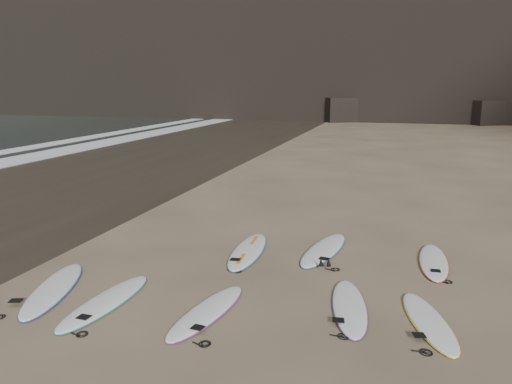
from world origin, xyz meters
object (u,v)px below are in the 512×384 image
Objects in this scene: surfboard_1 at (207,311)px; surfboard_7 at (434,261)px; surfboard_3 at (429,321)px; surfboard_5 at (248,250)px; surfboard_2 at (349,306)px; surfboard_6 at (324,249)px; surfboard_11 at (53,289)px; surfboard_0 at (106,301)px.

surfboard_7 reaches higher than surfboard_1.
surfboard_1 is 1.05× the size of surfboard_3.
surfboard_3 is 4.65m from surfboard_5.
surfboard_5 is at bearing 127.79° from surfboard_2.
surfboard_1 is 4.07m from surfboard_6.
surfboard_2 is 0.88× the size of surfboard_6.
surfboard_0 is at bearing -27.11° from surfboard_11.
surfboard_0 is 1.29m from surfboard_11.
surfboard_2 is at bearing -46.24° from surfboard_5.
surfboard_6 is (1.70, 0.59, -0.00)m from surfboard_5.
surfboard_6 is (1.44, 3.81, 0.01)m from surfboard_1.
surfboard_5 is at bearing 29.63° from surfboard_11.
surfboard_5 is at bearing 131.28° from surfboard_3.
surfboard_11 is (-5.49, -0.80, 0.01)m from surfboard_2.
surfboard_6 is 1.00× the size of surfboard_11.
surfboard_0 reaches higher than surfboard_7.
surfboard_6 reaches higher than surfboard_1.
surfboard_11 reaches higher than surfboard_1.
surfboard_3 is 3.83m from surfboard_6.
surfboard_3 is at bearing 19.11° from surfboard_1.
surfboard_0 is 1.07× the size of surfboard_1.
surfboard_3 is at bearing -45.81° from surfboard_6.
surfboard_5 is 4.29m from surfboard_11.
surfboard_11 is at bearing -131.87° from surfboard_6.
surfboard_5 reaches higher than surfboard_2.
surfboard_6 is at bearing 109.53° from surfboard_3.
surfboard_5 is at bearing -151.80° from surfboard_6.
surfboard_2 is at bearing -64.07° from surfboard_6.
surfboard_2 is (4.22, 1.01, -0.00)m from surfboard_0.
surfboard_5 is (-2.58, 2.35, 0.01)m from surfboard_2.
surfboard_2 is 3.07m from surfboard_6.
surfboard_7 is at bearing 69.91° from surfboard_3.
surfboard_2 is (2.33, 0.87, 0.00)m from surfboard_1.
surfboard_5 is 4.16m from surfboard_7.
surfboard_6 is at bearing 77.88° from surfboard_1.
surfboard_2 is 3.20m from surfboard_7.
surfboard_0 is at bearing -121.09° from surfboard_6.
surfboard_2 reaches higher than surfboard_3.
surfboard_5 reaches higher than surfboard_3.
surfboard_3 is at bearing -37.13° from surfboard_5.
surfboard_7 is 7.91m from surfboard_11.
surfboard_5 reaches higher than surfboard_7.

